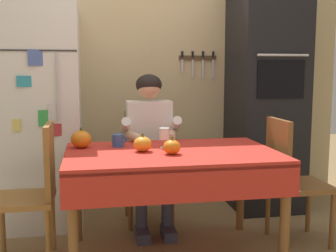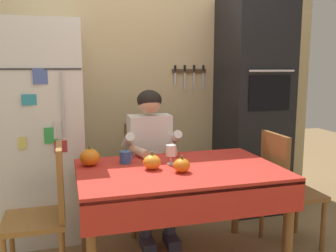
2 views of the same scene
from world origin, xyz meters
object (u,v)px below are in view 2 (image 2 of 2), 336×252
(seated_person, at_px, (151,150))
(chair_left_side, at_px, (46,208))
(refrigerator, at_px, (41,131))
(coffee_mug, at_px, (125,157))
(wine_glass, at_px, (171,151))
(chair_right_side, at_px, (285,185))
(wall_oven, at_px, (252,106))
(chair_behind_person, at_px, (147,170))
(pumpkin_medium, at_px, (90,157))
(pumpkin_large, at_px, (152,162))
(pumpkin_small, at_px, (182,165))
(dining_table, at_px, (180,180))

(seated_person, relative_size, chair_left_side, 1.34)
(refrigerator, height_order, coffee_mug, refrigerator)
(wine_glass, bearing_deg, chair_right_side, -2.45)
(wall_oven, height_order, wine_glass, wall_oven)
(chair_behind_person, distance_m, seated_person, 0.29)
(coffee_mug, height_order, pumpkin_medium, pumpkin_medium)
(seated_person, xyz_separation_m, pumpkin_large, (-0.13, -0.57, 0.05))
(coffee_mug, distance_m, pumpkin_large, 0.26)
(pumpkin_small, bearing_deg, seated_person, 93.67)
(wall_oven, distance_m, chair_right_side, 1.00)
(refrigerator, xyz_separation_m, coffee_mug, (0.61, -0.64, -0.12))
(wall_oven, xyz_separation_m, chair_left_side, (-1.95, -0.82, -0.54))
(pumpkin_large, relative_size, pumpkin_small, 1.06)
(chair_left_side, relative_size, pumpkin_small, 7.99)
(refrigerator, relative_size, pumpkin_small, 15.47)
(pumpkin_medium, bearing_deg, chair_left_side, -155.03)
(coffee_mug, distance_m, pumpkin_small, 0.47)
(chair_behind_person, bearing_deg, seated_person, -90.00)
(chair_right_side, bearing_deg, pumpkin_large, -177.03)
(dining_table, xyz_separation_m, coffee_mug, (-0.34, 0.25, 0.13))
(dining_table, relative_size, wine_glass, 9.93)
(pumpkin_large, bearing_deg, wall_oven, 35.54)
(wall_oven, distance_m, pumpkin_medium, 1.80)
(wine_glass, relative_size, pumpkin_large, 1.15)
(refrigerator, xyz_separation_m, chair_right_side, (1.85, -0.79, -0.39))
(chair_right_side, height_order, coffee_mug, chair_right_side)
(wall_oven, xyz_separation_m, pumpkin_medium, (-1.65, -0.67, -0.25))
(refrigerator, relative_size, dining_table, 1.29)
(seated_person, bearing_deg, chair_behind_person, 90.00)
(wine_glass, bearing_deg, pumpkin_large, -149.44)
(refrigerator, xyz_separation_m, pumpkin_medium, (0.35, -0.63, -0.10))
(wine_glass, bearing_deg, dining_table, -77.77)
(wall_oven, distance_m, chair_behind_person, 1.24)
(chair_behind_person, xyz_separation_m, chair_left_side, (-0.84, -0.69, 0.00))
(refrigerator, distance_m, chair_left_side, 0.87)
(coffee_mug, height_order, wine_glass, wine_glass)
(wall_oven, xyz_separation_m, dining_table, (-1.05, -0.92, -0.39))
(pumpkin_small, bearing_deg, chair_behind_person, 92.89)
(wall_oven, distance_m, coffee_mug, 1.57)
(chair_behind_person, relative_size, pumpkin_medium, 6.53)
(chair_right_side, distance_m, pumpkin_large, 1.13)
(dining_table, height_order, coffee_mug, coffee_mug)
(dining_table, relative_size, chair_right_side, 1.51)
(pumpkin_large, bearing_deg, pumpkin_small, -35.77)
(pumpkin_medium, bearing_deg, dining_table, -22.65)
(refrigerator, xyz_separation_m, pumpkin_large, (0.76, -0.85, -0.11))
(chair_left_side, height_order, coffee_mug, chair_left_side)
(chair_right_side, xyz_separation_m, coffee_mug, (-1.24, 0.15, 0.27))
(pumpkin_medium, distance_m, pumpkin_small, 0.67)
(dining_table, xyz_separation_m, pumpkin_small, (-0.02, -0.09, 0.13))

